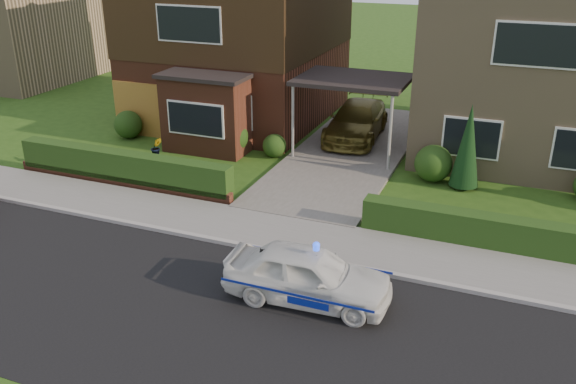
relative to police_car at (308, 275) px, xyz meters
The scene contains 23 objects.
ground 2.42m from the police_car, 141.99° to the right, with size 120.00×120.00×0.00m, color #284C14.
road 2.42m from the police_car, 141.99° to the right, with size 60.00×6.00×0.02m, color black.
kerb 2.51m from the police_car, 138.79° to the left, with size 60.00×0.16×0.12m, color #9E9993.
sidewalk 3.29m from the police_car, 124.66° to the left, with size 60.00×2.00×0.10m, color slate.
driveway 9.75m from the police_car, 100.90° to the left, with size 3.80×12.00×0.12m, color #666059.
house_left 14.95m from the police_car, 121.45° to the left, with size 7.50×9.53×7.25m.
house_right 13.51m from the police_car, 72.50° to the left, with size 7.50×8.06×7.25m.
carport_link 9.90m from the police_car, 100.95° to the left, with size 3.80×3.00×2.77m.
garage_door 13.21m from the police_car, 139.81° to the left, with size 2.20×0.10×2.10m, color brown.
dwarf_wall 8.57m from the police_car, 153.19° to the left, with size 7.70×0.25×0.36m, color brown.
hedge_left 8.65m from the police_car, 152.30° to the left, with size 7.50×0.55×0.90m, color #193711.
hedge_right 5.60m from the police_car, 44.65° to the left, with size 7.50×0.55×0.80m, color #193711.
shrub_left_far 13.11m from the police_car, 142.06° to the left, with size 1.08×1.08×1.08m, color #193711.
shrub_left_mid 9.79m from the police_car, 126.61° to the left, with size 1.32×1.32×1.32m, color #193711.
shrub_left_near 9.20m from the police_car, 117.45° to the left, with size 0.84×0.84×0.84m, color #193711.
shrub_right_near 8.08m from the police_car, 80.31° to the left, with size 1.20×1.20×1.20m, color #193711.
conifer_a 8.14m from the police_car, 73.09° to the left, with size 0.90×0.90×2.60m, color black.
neighbour_left 26.32m from the police_car, 146.31° to the left, with size 6.50×7.00×5.20m, color tan.
police_car is the anchor object (origin of this frame).
driveway_car 11.23m from the police_car, 100.56° to the left, with size 1.85×4.56×1.32m, color brown.
potted_plant_a 11.76m from the police_car, 157.18° to the left, with size 0.43×0.29×0.82m, color gray.
potted_plant_b 10.42m from the police_car, 141.00° to the left, with size 0.40×0.32×0.72m, color gray.
potted_plant_c 8.72m from the police_car, 148.45° to the left, with size 0.43×0.43×0.76m, color gray.
Camera 1 is at (5.64, -9.23, 7.44)m, focal length 38.00 mm.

